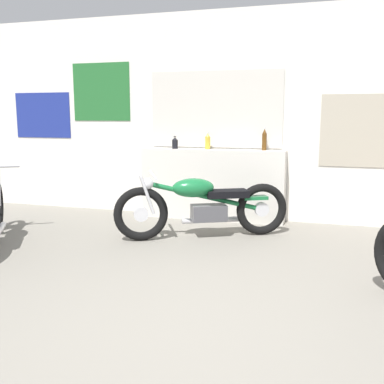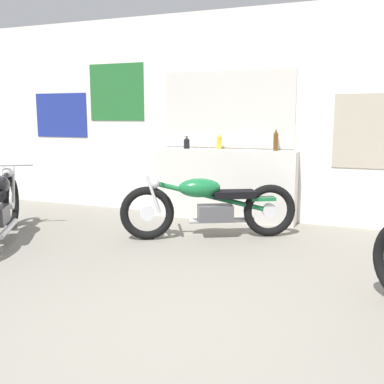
% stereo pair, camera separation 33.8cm
% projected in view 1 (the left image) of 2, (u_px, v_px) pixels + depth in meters
% --- Properties ---
extents(ground_plane, '(24.00, 24.00, 0.00)m').
position_uv_depth(ground_plane, '(184.00, 348.00, 2.77)').
color(ground_plane, gray).
extents(wall_back, '(10.00, 0.07, 2.80)m').
position_uv_depth(wall_back, '(265.00, 116.00, 5.97)').
color(wall_back, silver).
rests_on(wall_back, ground_plane).
extents(sill_counter, '(1.97, 0.28, 0.96)m').
position_uv_depth(sill_counter, '(212.00, 185.00, 6.15)').
color(sill_counter, silver).
rests_on(sill_counter, ground_plane).
extents(bottle_leftmost, '(0.08, 0.08, 0.17)m').
position_uv_depth(bottle_leftmost, '(175.00, 143.00, 6.16)').
color(bottle_leftmost, black).
rests_on(bottle_leftmost, sill_counter).
extents(bottle_left_center, '(0.07, 0.07, 0.23)m').
position_uv_depth(bottle_left_center, '(208.00, 142.00, 6.07)').
color(bottle_left_center, gold).
rests_on(bottle_left_center, sill_counter).
extents(bottle_center, '(0.06, 0.06, 0.31)m').
position_uv_depth(bottle_center, '(265.00, 140.00, 5.86)').
color(bottle_center, '#5B3814').
rests_on(bottle_center, sill_counter).
extents(motorcycle_green, '(1.87, 1.07, 0.77)m').
position_uv_depth(motorcycle_green, '(203.00, 205.00, 5.22)').
color(motorcycle_green, black).
rests_on(motorcycle_green, ground_plane).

